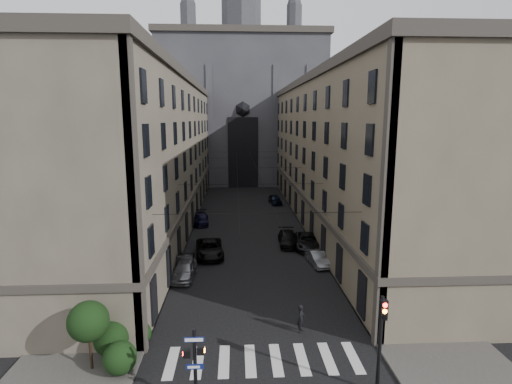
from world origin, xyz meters
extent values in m
cube|color=#383533|center=(-10.50, 36.00, 0.07)|extent=(7.00, 80.00, 0.15)
cube|color=#383533|center=(10.50, 36.00, 0.07)|extent=(7.00, 80.00, 0.15)
cube|color=beige|center=(0.00, 5.00, 0.01)|extent=(11.00, 3.20, 0.01)
cube|color=#514B3E|center=(-13.50, 36.00, 9.00)|extent=(13.00, 60.00, 18.00)
cube|color=#38332D|center=(-13.50, 36.00, 18.40)|extent=(13.60, 60.60, 0.90)
cube|color=#38332D|center=(-13.50, 36.00, 4.20)|extent=(13.40, 60.30, 0.50)
cube|color=brown|center=(13.50, 36.00, 9.00)|extent=(13.00, 60.00, 18.00)
cube|color=#38332D|center=(13.50, 36.00, 18.40)|extent=(13.60, 60.60, 0.90)
cube|color=#38332D|center=(13.50, 36.00, 4.20)|extent=(13.40, 60.30, 0.50)
cube|color=#2D2D33|center=(0.00, 75.00, 15.00)|extent=(34.00, 22.00, 30.00)
cube|color=#38332D|center=(0.00, 75.00, 30.50)|extent=(35.00, 23.00, 1.20)
cylinder|color=#2D2D33|center=(0.00, 75.00, 37.00)|extent=(8.40, 8.40, 14.00)
cone|color=#2D2D33|center=(-11.00, 72.00, 36.50)|extent=(3.20, 3.20, 13.00)
cone|color=#2D2D33|center=(11.00, 72.00, 36.50)|extent=(3.20, 3.20, 13.00)
cube|color=black|center=(0.00, 63.95, 7.00)|extent=(6.00, 0.30, 14.00)
cylinder|color=black|center=(-3.50, 1.50, 2.00)|extent=(0.18, 0.18, 4.00)
cube|color=orange|center=(-3.22, 1.50, 2.90)|extent=(0.34, 0.24, 0.38)
cube|color=#FF0C07|center=(-3.88, 1.60, 2.70)|extent=(0.34, 0.24, 0.38)
cube|color=navy|center=(-3.50, 1.37, 3.55)|extent=(0.95, 0.05, 0.24)
cube|color=navy|center=(-3.50, 1.37, 2.15)|extent=(0.85, 0.05, 0.27)
cylinder|color=black|center=(5.60, 2.00, 2.60)|extent=(0.20, 0.20, 5.20)
cube|color=black|center=(5.60, 1.78, 4.60)|extent=(0.34, 0.30, 1.00)
cylinder|color=#FF0C07|center=(5.60, 1.62, 4.92)|extent=(0.22, 0.05, 0.22)
cylinder|color=orange|center=(5.60, 1.62, 4.60)|extent=(0.22, 0.05, 0.22)
cylinder|color=black|center=(5.60, 1.62, 4.28)|extent=(0.22, 0.05, 0.22)
sphere|color=black|center=(-7.80, 4.00, 1.05)|extent=(1.80, 1.80, 1.80)
sphere|color=black|center=(-8.80, 5.80, 1.15)|extent=(2.00, 2.00, 2.00)
sphere|color=black|center=(-7.40, 6.80, 0.85)|extent=(1.40, 1.40, 1.40)
cylinder|color=black|center=(-9.50, 4.50, 1.35)|extent=(0.16, 0.16, 2.40)
sphere|color=black|center=(-9.50, 4.50, 2.95)|extent=(2.20, 2.20, 2.20)
cylinder|color=black|center=(0.00, 10.00, 7.50)|extent=(14.00, 0.03, 0.03)
cylinder|color=black|center=(0.00, 22.00, 7.50)|extent=(14.00, 0.03, 0.03)
cylinder|color=black|center=(0.00, 35.00, 7.50)|extent=(14.00, 0.03, 0.03)
cylinder|color=black|center=(0.00, 48.00, 7.50)|extent=(14.00, 0.03, 0.03)
cylinder|color=black|center=(0.00, 60.00, 7.50)|extent=(14.00, 0.03, 0.03)
cylinder|color=black|center=(-1.30, 36.00, 7.10)|extent=(0.03, 60.00, 0.03)
cylinder|color=black|center=(1.30, 36.00, 7.10)|extent=(0.03, 60.00, 0.03)
imported|color=gray|center=(-6.02, 17.27, 0.75)|extent=(2.02, 4.50, 1.50)
imported|color=black|center=(-6.20, 19.25, 0.68)|extent=(1.55, 4.14, 1.35)
imported|color=black|center=(-4.20, 22.91, 0.79)|extent=(3.23, 5.96, 1.59)
imported|color=black|center=(-6.19, 35.65, 0.72)|extent=(2.48, 5.15, 1.45)
imported|color=slate|center=(6.20, 19.95, 0.65)|extent=(1.87, 4.08, 1.30)
imported|color=black|center=(6.15, 24.99, 0.77)|extent=(3.11, 5.77, 1.54)
imported|color=black|center=(4.20, 26.11, 0.73)|extent=(2.18, 5.08, 1.46)
imported|color=black|center=(4.89, 47.66, 0.74)|extent=(2.15, 4.51, 1.49)
imported|color=black|center=(2.67, 8.00, 0.93)|extent=(0.65, 0.79, 1.86)
camera|label=1|loc=(-1.48, -15.80, 13.69)|focal=28.00mm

